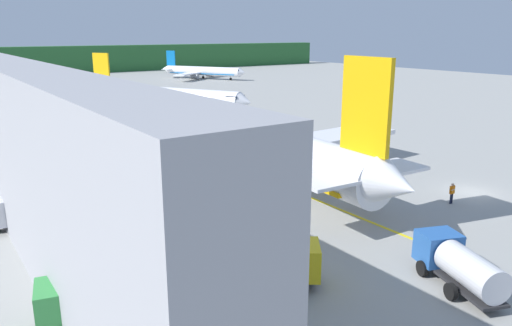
% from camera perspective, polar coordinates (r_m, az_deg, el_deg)
% --- Properties ---
extents(ground, '(240.00, 320.00, 0.20)m').
position_cam_1_polar(ground, '(81.59, -6.02, 5.30)').
color(ground, '#999993').
extents(distant_treeline, '(216.00, 6.00, 9.00)m').
position_cam_1_polar(distant_treeline, '(177.21, -22.53, 10.93)').
color(distant_treeline, '#28602D').
rests_on(distant_treeline, ground).
extents(terminal_building, '(4.00, 57.03, 11.39)m').
position_cam_1_polar(terminal_building, '(38.59, -25.31, 1.91)').
color(terminal_building, '#99999E').
rests_on(terminal_building, ground).
extents(airliner_foreground, '(34.65, 41.72, 11.90)m').
position_cam_1_polar(airliner_foreground, '(47.54, -1.19, 2.73)').
color(airliner_foreground, white).
rests_on(airliner_foreground, ground).
extents(airliner_mid_apron, '(26.89, 31.79, 9.85)m').
position_cam_1_polar(airliner_mid_apron, '(86.02, -10.94, 7.56)').
color(airliner_mid_apron, white).
rests_on(airliner_mid_apron, ground).
extents(airliner_far_taxiway, '(21.65, 25.53, 8.06)m').
position_cam_1_polar(airliner_far_taxiway, '(148.42, -6.31, 10.54)').
color(airliner_far_taxiway, white).
rests_on(airliner_far_taxiway, ground).
extents(service_truck_fuel, '(7.15, 3.63, 2.73)m').
position_cam_1_polar(service_truck_fuel, '(25.13, -19.18, -15.21)').
color(service_truck_fuel, '#338C3F').
rests_on(service_truck_fuel, ground).
extents(service_truck_baggage, '(6.25, 5.41, 2.81)m').
position_cam_1_polar(service_truck_baggage, '(27.19, 0.60, -10.97)').
color(service_truck_baggage, yellow).
rests_on(service_truck_baggage, ground).
extents(service_truck_catering, '(3.96, 6.21, 2.40)m').
position_cam_1_polar(service_truck_catering, '(29.11, 22.41, -10.71)').
color(service_truck_catering, '#2659A5').
rests_on(service_truck_catering, ground).
extents(service_truck_pushback, '(2.61, 5.58, 2.47)m').
position_cam_1_polar(service_truck_pushback, '(39.99, -26.70, -4.19)').
color(service_truck_pushback, silver).
rests_on(service_truck_pushback, ground).
extents(cargo_container_near, '(1.90, 1.90, 1.93)m').
position_cam_1_polar(cargo_container_near, '(32.23, -20.61, -8.96)').
color(cargo_container_near, '#333338').
rests_on(cargo_container_near, ground).
extents(cargo_container_mid, '(1.88, 1.88, 1.86)m').
position_cam_1_polar(cargo_container_mid, '(39.44, -1.02, -3.65)').
color(cargo_container_mid, '#333338').
rests_on(cargo_container_mid, ground).
extents(crew_marshaller, '(0.63, 0.24, 1.72)m').
position_cam_1_polar(crew_marshaller, '(42.67, 21.78, -3.10)').
color(crew_marshaller, '#191E33').
rests_on(crew_marshaller, ground).
extents(crew_loader_left, '(0.62, 0.30, 1.72)m').
position_cam_1_polar(crew_loader_left, '(39.37, 12.65, -3.84)').
color(crew_loader_left, '#191E33').
rests_on(crew_loader_left, ground).
extents(apron_guide_line, '(0.30, 60.00, 0.01)m').
position_cam_1_polar(apron_guide_line, '(45.13, 2.37, -2.40)').
color(apron_guide_line, yellow).
rests_on(apron_guide_line, ground).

